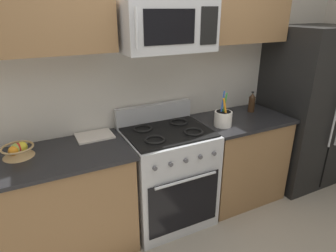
{
  "coord_description": "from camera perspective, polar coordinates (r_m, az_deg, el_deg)",
  "views": [
    {
      "loc": [
        -1.06,
        -1.45,
        1.93
      ],
      "look_at": [
        -0.06,
        0.54,
        1.03
      ],
      "focal_mm": 31.36,
      "sensor_mm": 36.0,
      "label": 1
    }
  ],
  "objects": [
    {
      "name": "counter_left",
      "position": [
        2.58,
        -20.46,
        -14.42
      ],
      "size": [
        1.17,
        0.63,
        0.91
      ],
      "color": "olive",
      "rests_on": "ground"
    },
    {
      "name": "microwave",
      "position": [
        2.4,
        -0.41,
        18.96
      ],
      "size": [
        0.74,
        0.44,
        0.39
      ],
      "color": "#B2B5BA"
    },
    {
      "name": "cutting_board",
      "position": [
        2.58,
        -14.07,
        -1.86
      ],
      "size": [
        0.3,
        0.23,
        0.02
      ],
      "primitive_type": "cube",
      "rotation": [
        0.0,
        0.0,
        0.01
      ],
      "color": "silver",
      "rests_on": "counter_left"
    },
    {
      "name": "counter_right",
      "position": [
        3.21,
        13.54,
        -6.05
      ],
      "size": [
        0.9,
        0.63,
        0.91
      ],
      "color": "olive",
      "rests_on": "ground"
    },
    {
      "name": "fruit_basket",
      "position": [
        2.43,
        -27.15,
        -4.21
      ],
      "size": [
        0.23,
        0.23,
        0.11
      ],
      "color": "tan",
      "rests_on": "counter_left"
    },
    {
      "name": "refrigerator",
      "position": [
        3.66,
        25.33,
        3.19
      ],
      "size": [
        0.88,
        0.74,
        1.76
      ],
      "color": "black",
      "rests_on": "ground"
    },
    {
      "name": "wall_back",
      "position": [
        2.79,
        -3.66,
        8.9
      ],
      "size": [
        8.0,
        0.1,
        2.6
      ],
      "primitive_type": "cube",
      "color": "beige",
      "rests_on": "ground"
    },
    {
      "name": "utensil_crock",
      "position": [
        2.75,
        10.67,
        1.55
      ],
      "size": [
        0.16,
        0.16,
        0.33
      ],
      "color": "white",
      "rests_on": "counter_right"
    },
    {
      "name": "range_oven",
      "position": [
        2.78,
        -0.08,
        -9.57
      ],
      "size": [
        0.76,
        0.67,
        1.09
      ],
      "color": "#B2B5BA",
      "rests_on": "ground"
    },
    {
      "name": "bottle_soy",
      "position": [
        3.2,
        15.96,
        4.41
      ],
      "size": [
        0.07,
        0.07,
        0.22
      ],
      "color": "#382314",
      "rests_on": "counter_right"
    }
  ]
}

